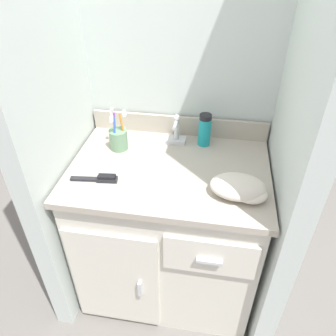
# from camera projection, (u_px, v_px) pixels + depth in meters

# --- Properties ---
(ground_plane) EXTENTS (6.00, 6.00, 0.00)m
(ground_plane) POSITION_uv_depth(u_px,v_px,m) (169.00, 279.00, 1.86)
(ground_plane) COLOR slate
(wall_back) EXTENTS (1.03, 0.08, 2.20)m
(wall_back) POSITION_uv_depth(u_px,v_px,m) (182.00, 67.00, 1.48)
(wall_back) COLOR silver
(wall_back) RESTS_ON ground_plane
(wall_left) EXTENTS (0.08, 0.67, 2.20)m
(wall_left) POSITION_uv_depth(u_px,v_px,m) (49.00, 91.00, 1.27)
(wall_left) COLOR silver
(wall_left) RESTS_ON ground_plane
(wall_right) EXTENTS (0.08, 0.67, 2.20)m
(wall_right) POSITION_uv_depth(u_px,v_px,m) (303.00, 109.00, 1.14)
(wall_right) COLOR silver
(wall_right) RESTS_ON ground_plane
(vanity) EXTENTS (0.85, 0.61, 0.79)m
(vanity) POSITION_uv_depth(u_px,v_px,m) (169.00, 229.00, 1.61)
(vanity) COLOR silver
(vanity) RESTS_ON ground_plane
(backsplash) EXTENTS (0.85, 0.02, 0.09)m
(backsplash) POSITION_uv_depth(u_px,v_px,m) (179.00, 125.00, 1.59)
(backsplash) COLOR #B2A899
(backsplash) RESTS_ON vanity
(sink_faucet) EXTENTS (0.09, 0.09, 0.14)m
(sink_faucet) POSITION_uv_depth(u_px,v_px,m) (176.00, 133.00, 1.52)
(sink_faucet) COLOR silver
(sink_faucet) RESTS_ON vanity
(toothbrush_cup) EXTENTS (0.08, 0.08, 0.19)m
(toothbrush_cup) POSITION_uv_depth(u_px,v_px,m) (119.00, 138.00, 1.48)
(toothbrush_cup) COLOR gray
(toothbrush_cup) RESTS_ON vanity
(shaving_cream_can) EXTENTS (0.06, 0.06, 0.15)m
(shaving_cream_can) POSITION_uv_depth(u_px,v_px,m) (205.00, 130.00, 1.50)
(shaving_cream_can) COLOR teal
(shaving_cream_can) RESTS_ON vanity
(hairbrush) EXTENTS (0.19, 0.05, 0.03)m
(hairbrush) POSITION_uv_depth(u_px,v_px,m) (101.00, 179.00, 1.31)
(hairbrush) COLOR #232328
(hairbrush) RESTS_ON vanity
(hand_towel) EXTENTS (0.22, 0.15, 0.08)m
(hand_towel) POSITION_uv_depth(u_px,v_px,m) (241.00, 188.00, 1.23)
(hand_towel) COLOR beige
(hand_towel) RESTS_ON vanity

